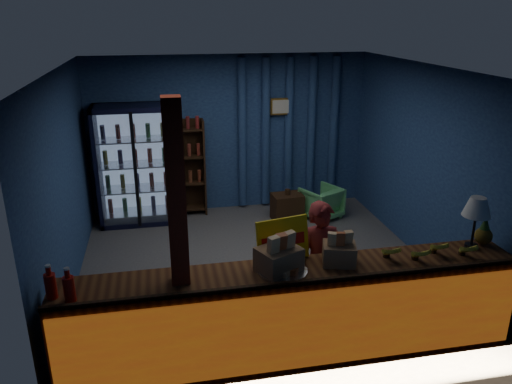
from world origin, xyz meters
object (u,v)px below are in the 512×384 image
green_chair (321,202)px  pastry_tray (283,270)px  shopkeeper (320,266)px  table_lamp (477,209)px

green_chair → pastry_tray: size_ratio=1.24×
shopkeeper → green_chair: (0.97, 2.86, -0.44)m
shopkeeper → table_lamp: table_lamp is taller
green_chair → table_lamp: size_ratio=1.05×
shopkeeper → pastry_tray: shopkeeper is taller
pastry_tray → table_lamp: size_ratio=0.85×
green_chair → pastry_tray: bearing=39.3°
green_chair → shopkeeper: bearing=44.8°
green_chair → table_lamp: table_lamp is taller
table_lamp → shopkeeper: bearing=165.8°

